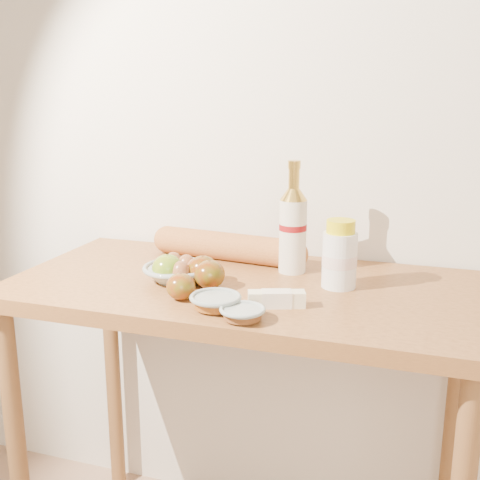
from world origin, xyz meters
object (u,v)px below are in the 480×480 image
Objects in this scene: bourbon_bottle at (293,228)px; egg_bowl at (178,271)px; cream_bottle at (340,256)px; table at (244,327)px; baguette at (228,246)px.

egg_bowl is at bearing -164.31° from bourbon_bottle.
cream_bottle reaches higher than egg_bowl.
egg_bowl reaches higher than table.
bourbon_bottle is at bearing 53.43° from table.
cream_bottle is (0.24, 0.04, 0.20)m from table.
table is 2.45× the size of baguette.
cream_bottle is 0.73× the size of egg_bowl.
table is 0.27m from baguette.
egg_bowl is at bearing -152.10° from cream_bottle.
table is 3.97× the size of bourbon_bottle.
bourbon_bottle is 0.62× the size of baguette.
baguette is (-0.34, 0.14, -0.04)m from cream_bottle.
table is at bearing -152.73° from cream_bottle.
egg_bowl is 0.48× the size of baguette.
table is 0.31m from cream_bottle.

